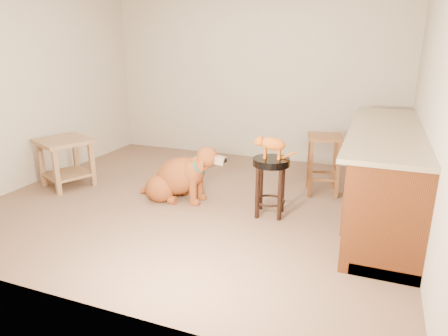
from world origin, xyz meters
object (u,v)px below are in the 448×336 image
at_px(padded_stool, 271,175).
at_px(wood_stool, 323,163).
at_px(golden_retriever, 179,178).
at_px(side_table, 66,156).
at_px(tabby_kitten, 271,144).

height_order(padded_stool, wood_stool, wood_stool).
relative_size(wood_stool, golden_retriever, 0.63).
height_order(wood_stool, side_table, wood_stool).
bearing_deg(tabby_kitten, side_table, 174.18).
bearing_deg(side_table, tabby_kitten, 1.34).
height_order(side_table, golden_retriever, golden_retriever).
bearing_deg(tabby_kitten, padded_stool, -5.72).
relative_size(padded_stool, tabby_kitten, 1.49).
bearing_deg(side_table, wood_stool, 16.84).
bearing_deg(padded_stool, tabby_kitten, -178.56).
bearing_deg(side_table, golden_retriever, 3.80).
distance_m(side_table, tabby_kitten, 2.62).
relative_size(padded_stool, wood_stool, 0.87).
distance_m(side_table, golden_retriever, 1.53).
bearing_deg(wood_stool, tabby_kitten, -116.65).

